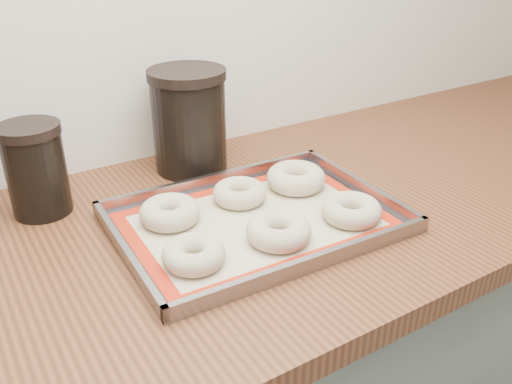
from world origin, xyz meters
TOP-DOWN VIEW (x-y plane):
  - countertop at (0.00, 1.68)m, footprint 3.06×0.68m
  - baking_tray at (0.19, 1.64)m, footprint 0.47×0.35m
  - baking_mat at (0.19, 1.64)m, footprint 0.43×0.30m
  - bagel_front_left at (0.04, 1.58)m, footprint 0.11×0.11m
  - bagel_front_mid at (0.18, 1.56)m, footprint 0.12×0.12m
  - bagel_front_right at (0.33, 1.56)m, footprint 0.11×0.11m
  - bagel_back_left at (0.06, 1.71)m, footprint 0.13×0.13m
  - bagel_back_mid at (0.20, 1.71)m, footprint 0.10×0.10m
  - bagel_back_right at (0.32, 1.70)m, footprint 0.13×0.13m
  - canister_mid at (-0.11, 1.87)m, footprint 0.10×0.10m
  - canister_right at (0.19, 1.90)m, footprint 0.15×0.15m

SIDE VIEW (x-z plane):
  - countertop at x=0.00m, z-range 0.86..0.90m
  - baking_mat at x=0.19m, z-range 0.90..0.91m
  - baking_tray at x=0.19m, z-range 0.89..0.92m
  - bagel_back_mid at x=0.20m, z-range 0.90..0.94m
  - bagel_front_left at x=0.04m, z-range 0.90..0.94m
  - bagel_front_right at x=0.33m, z-range 0.90..0.94m
  - bagel_back_left at x=0.06m, z-range 0.90..0.94m
  - bagel_front_mid at x=0.18m, z-range 0.90..0.94m
  - bagel_back_right at x=0.32m, z-range 0.90..0.94m
  - canister_mid at x=-0.11m, z-range 0.90..1.06m
  - canister_right at x=0.19m, z-range 0.90..1.11m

